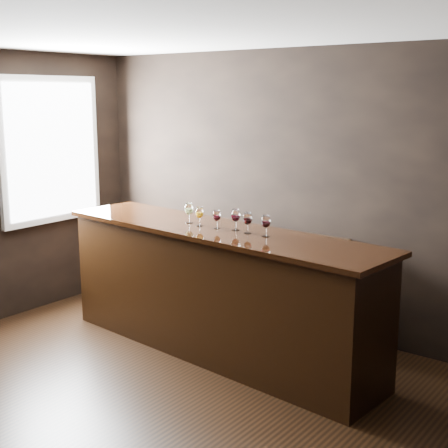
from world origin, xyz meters
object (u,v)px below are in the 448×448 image
Objects in this scene: back_bar_shelf at (223,270)px; glass_red_a at (217,216)px; bar_counter at (217,293)px; glass_red_b at (236,216)px; glass_red_d at (266,222)px; glass_white at (189,209)px; glass_amber at (199,213)px; glass_red_c at (248,219)px.

back_bar_shelf is 16.48× the size of glass_red_a.
bar_counter is 19.15× the size of glass_red_a.
back_bar_shelf is at bearing 133.50° from glass_red_b.
glass_red_d is (0.52, 0.00, 0.01)m from glass_red_a.
bar_counter is 16.82× the size of glass_white.
glass_white is (0.23, -0.81, 0.81)m from back_bar_shelf.
back_bar_shelf is at bearing 142.71° from glass_red_d.
glass_amber is 0.37m from glass_red_b.
bar_counter is 17.37× the size of glass_red_d.
glass_red_d reaches higher than glass_amber.
glass_white is at bearing -179.08° from glass_red_b.
bar_counter is 0.76m from glass_red_b.
glass_red_a is (0.00, -0.01, 0.72)m from bar_counter.
glass_red_b is (0.18, 0.04, 0.74)m from bar_counter.
glass_red_a is at bearing -165.42° from glass_red_b.
glass_amber reaches higher than bar_counter.
glass_red_b is (0.53, 0.01, -0.00)m from glass_white.
glass_red_c is 0.20m from glass_red_d.
glass_red_d is at bearing -3.18° from glass_red_c.
glass_amber reaches higher than back_bar_shelf.
glass_red_a is at bearing -46.39° from bar_counter.
glass_white is at bearing 165.60° from glass_amber.
glass_red_c reaches higher than bar_counter.
bar_counter is at bearing 179.41° from glass_red_d.
glass_white is at bearing 174.11° from glass_red_a.
glass_white is 0.17m from glass_amber.
glass_red_c is at bearing 1.73° from glass_amber.
glass_white reaches higher than bar_counter.
bar_counter is 18.24× the size of glass_amber.
glass_red_a is 0.91× the size of glass_red_d.
glass_red_c reaches higher than back_bar_shelf.
glass_red_c is at bearing -12.43° from glass_red_b.
back_bar_shelf is at bearing 124.65° from glass_red_a.
bar_counter is 0.72m from glass_red_a.
glass_amber is 1.05× the size of glass_red_a.
glass_red_b is at bearing 0.92° from glass_white.
glass_red_c is (0.91, -0.83, 0.80)m from back_bar_shelf.
glass_amber is (0.39, -0.85, 0.80)m from back_bar_shelf.
back_bar_shelf is 1.29m from glass_red_a.
glass_red_d is at bearing -2.35° from glass_white.
glass_red_d is (1.11, -0.84, 0.80)m from back_bar_shelf.
glass_red_b reaches higher than bar_counter.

